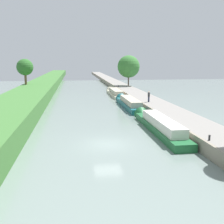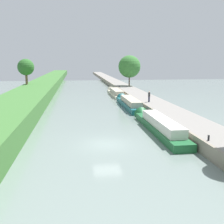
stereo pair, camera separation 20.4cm
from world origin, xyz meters
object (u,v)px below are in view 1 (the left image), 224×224
object	(u,v)px
narrowboat_cream	(115,93)
mooring_bollard_near	(209,138)
narrowboat_green	(158,124)
person_walking	(149,96)
narrowboat_teal	(129,103)
mooring_bollard_far	(118,86)

from	to	relation	value
narrowboat_cream	mooring_bollard_near	xyz separation A→B (m)	(1.81, -38.17, 0.80)
narrowboat_green	person_walking	distance (m)	12.89
narrowboat_green	narrowboat_cream	distance (m)	30.46
narrowboat_teal	narrowboat_cream	size ratio (longest dim) A/B	1.00
narrowboat_green	mooring_bollard_near	size ratio (longest dim) A/B	33.01
mooring_bollard_near	mooring_bollard_far	size ratio (longest dim) A/B	1.00
narrowboat_green	person_walking	world-z (taller)	person_walking
narrowboat_green	mooring_bollard_far	bearing A→B (deg)	87.31
narrowboat_cream	mooring_bollard_near	size ratio (longest dim) A/B	31.83
mooring_bollard_near	mooring_bollard_far	xyz separation A→B (m)	(0.00, 44.31, 0.00)
narrowboat_green	mooring_bollard_far	world-z (taller)	narrowboat_green
narrowboat_cream	person_walking	bearing A→B (deg)	-81.86
person_walking	mooring_bollard_far	bearing A→B (deg)	91.79
mooring_bollard_far	mooring_bollard_near	bearing A→B (deg)	-90.00
mooring_bollard_near	mooring_bollard_far	world-z (taller)	same
mooring_bollard_far	narrowboat_cream	bearing A→B (deg)	-106.39
narrowboat_green	narrowboat_teal	bearing A→B (deg)	90.47
person_walking	narrowboat_cream	bearing A→B (deg)	98.14
narrowboat_green	narrowboat_teal	distance (m)	15.25
narrowboat_green	mooring_bollard_near	xyz separation A→B (m)	(1.72, -7.71, 0.70)
narrowboat_teal	mooring_bollard_near	distance (m)	23.04
narrowboat_green	person_walking	bearing A→B (deg)	78.88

